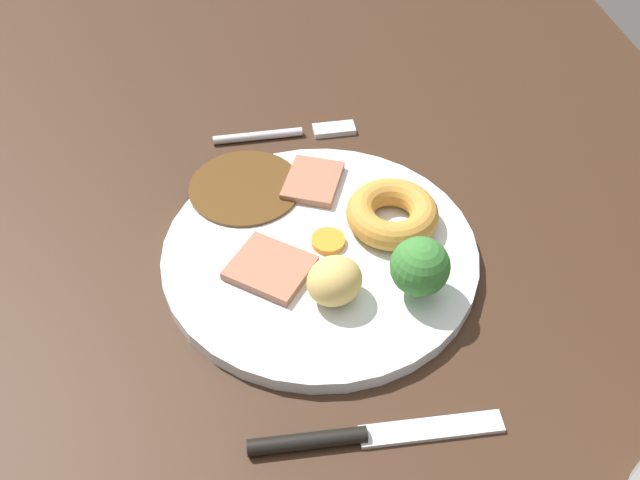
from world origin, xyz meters
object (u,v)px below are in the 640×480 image
roast_potato_left (335,281)px  broccoli_floret (420,267)px  meat_slice_main (313,181)px  fork (290,133)px  yorkshire_pudding (393,217)px  carrot_coin_front (328,241)px  meat_slice_under (270,268)px  knife (354,437)px  dinner_plate (320,253)px

roast_potato_left → broccoli_floret: (0.44, 6.80, 1.09)cm
meat_slice_main → fork: size_ratio=0.40×
fork → yorkshire_pudding: bearing=-66.9°
roast_potato_left → broccoli_floret: size_ratio=0.84×
carrot_coin_front → fork: 17.73cm
yorkshire_pudding → carrot_coin_front: 6.23cm
meat_slice_main → yorkshire_pudding: (6.84, 6.32, 0.89)cm
meat_slice_under → knife: meat_slice_under is taller
roast_potato_left → dinner_plate: bearing=-176.1°
yorkshire_pudding → roast_potato_left: bearing=-42.0°
broccoli_floret → knife: (11.64, -7.29, -4.00)cm
dinner_plate → broccoli_floret: (6.02, 7.18, 3.76)cm
carrot_coin_front → meat_slice_under: bearing=-64.8°
roast_potato_left → fork: size_ratio=0.31×
roast_potato_left → carrot_coin_front: bearing=176.1°
dinner_plate → meat_slice_under: meat_slice_under is taller
yorkshire_pudding → fork: 18.27cm
meat_slice_main → carrot_coin_front: size_ratio=2.04×
broccoli_floret → fork: size_ratio=0.36×
roast_potato_left → carrot_coin_front: (-6.02, 0.41, -1.68)cm
meat_slice_main → fork: bearing=-172.8°
dinner_plate → roast_potato_left: size_ratio=5.95×
dinner_plate → carrot_coin_front: bearing=119.2°
meat_slice_under → roast_potato_left: size_ratio=1.38×
yorkshire_pudding → meat_slice_main: bearing=-137.3°
roast_potato_left → meat_slice_under: bearing=-125.4°
roast_potato_left → knife: 12.44cm
broccoli_floret → fork: (-24.09, -7.88, -4.07)cm
meat_slice_main → broccoli_floret: 16.12cm
meat_slice_under → fork: (-20.14, 3.85, -1.41)cm
dinner_plate → knife: size_ratio=1.50×
meat_slice_under → meat_slice_main: bearing=154.2°
dinner_plate → knife: 17.66cm
broccoli_floret → meat_slice_under: bearing=-108.6°
broccoli_floret → knife: broccoli_floret is taller
carrot_coin_front → broccoli_floret: 9.50cm
knife → yorkshire_pudding: bearing=71.1°
yorkshire_pudding → fork: yorkshire_pudding is taller
yorkshire_pudding → meat_slice_under: bearing=-72.2°
meat_slice_under → yorkshire_pudding: yorkshire_pudding is taller
yorkshire_pudding → knife: size_ratio=0.45×
knife → fork: bearing=91.9°
meat_slice_under → carrot_coin_front: size_ratio=2.14×
meat_slice_under → carrot_coin_front: bearing=115.2°
meat_slice_main → roast_potato_left: 14.08cm
yorkshire_pudding → knife: bearing=-19.8°
fork → knife: (35.73, 0.59, 0.06)cm
roast_potato_left → knife: roast_potato_left is taller
roast_potato_left → carrot_coin_front: size_ratio=1.55×
carrot_coin_front → roast_potato_left: bearing=-3.9°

